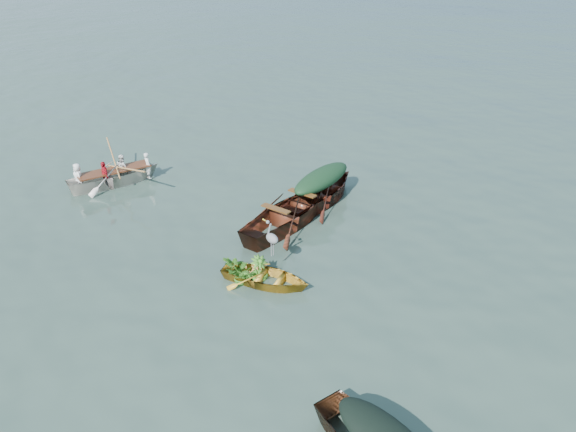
{
  "coord_description": "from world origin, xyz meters",
  "views": [
    {
      "loc": [
        -8.5,
        -8.14,
        7.58
      ],
      "look_at": [
        0.26,
        2.39,
        0.5
      ],
      "focal_mm": 35.0,
      "sensor_mm": 36.0,
      "label": 1
    }
  ],
  "objects_px": {
    "green_tarp_boat": "(321,204)",
    "open_wooden_boat": "(289,225)",
    "yellow_dinghy": "(265,284)",
    "heron": "(272,243)",
    "rowed_boat": "(116,185)"
  },
  "relations": [
    {
      "from": "green_tarp_boat",
      "to": "open_wooden_boat",
      "type": "height_order",
      "value": "open_wooden_boat"
    },
    {
      "from": "green_tarp_boat",
      "to": "yellow_dinghy",
      "type": "bearing_deg",
      "value": 105.01
    },
    {
      "from": "yellow_dinghy",
      "to": "green_tarp_boat",
      "type": "bearing_deg",
      "value": 2.2
    },
    {
      "from": "heron",
      "to": "rowed_boat",
      "type": "bearing_deg",
      "value": 67.17
    },
    {
      "from": "yellow_dinghy",
      "to": "green_tarp_boat",
      "type": "distance_m",
      "value": 4.62
    },
    {
      "from": "green_tarp_boat",
      "to": "open_wooden_boat",
      "type": "relative_size",
      "value": 0.95
    },
    {
      "from": "green_tarp_boat",
      "to": "heron",
      "type": "distance_m",
      "value": 4.14
    },
    {
      "from": "open_wooden_boat",
      "to": "rowed_boat",
      "type": "bearing_deg",
      "value": 9.88
    },
    {
      "from": "yellow_dinghy",
      "to": "open_wooden_boat",
      "type": "relative_size",
      "value": 0.53
    },
    {
      "from": "green_tarp_boat",
      "to": "heron",
      "type": "height_order",
      "value": "heron"
    },
    {
      "from": "open_wooden_boat",
      "to": "rowed_boat",
      "type": "xyz_separation_m",
      "value": [
        -2.59,
        5.85,
        0.0
      ]
    },
    {
      "from": "yellow_dinghy",
      "to": "open_wooden_boat",
      "type": "bearing_deg",
      "value": 10.72
    },
    {
      "from": "green_tarp_boat",
      "to": "open_wooden_boat",
      "type": "bearing_deg",
      "value": 90.0
    },
    {
      "from": "open_wooden_boat",
      "to": "heron",
      "type": "distance_m",
      "value": 2.58
    },
    {
      "from": "yellow_dinghy",
      "to": "open_wooden_boat",
      "type": "xyz_separation_m",
      "value": [
        2.32,
        1.89,
        0.0
      ]
    }
  ]
}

